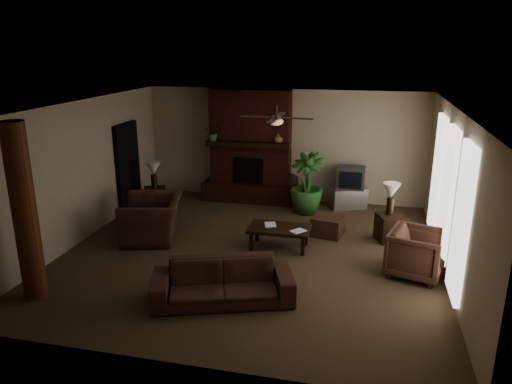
% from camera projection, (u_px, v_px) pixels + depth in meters
% --- Properties ---
extents(room_shell, '(7.00, 7.00, 7.00)m').
position_uv_depth(room_shell, '(251.00, 183.00, 8.89)').
color(room_shell, '#4C3926').
rests_on(room_shell, ground).
extents(fireplace, '(2.40, 0.70, 2.80)m').
position_uv_depth(fireplace, '(250.00, 156.00, 12.13)').
color(fireplace, '#411811').
rests_on(fireplace, ground).
extents(windows, '(0.08, 3.65, 2.35)m').
position_uv_depth(windows, '(447.00, 195.00, 8.35)').
color(windows, white).
rests_on(windows, ground).
extents(log_column, '(0.36, 0.36, 2.80)m').
position_uv_depth(log_column, '(25.00, 213.00, 7.29)').
color(log_column, '#582D16').
rests_on(log_column, ground).
extents(doorway, '(0.10, 1.00, 2.10)m').
position_uv_depth(doorway, '(128.00, 167.00, 11.41)').
color(doorway, black).
rests_on(doorway, ground).
extents(ceiling_fan, '(1.35, 1.35, 0.37)m').
position_uv_depth(ceiling_fan, '(276.00, 120.00, 8.75)').
color(ceiling_fan, '#2E2114').
rests_on(ceiling_fan, ceiling).
extents(sofa, '(2.27, 1.30, 0.85)m').
position_uv_depth(sofa, '(223.00, 276.00, 7.44)').
color(sofa, '#3E251A').
rests_on(sofa, ground).
extents(armchair_left, '(1.19, 1.51, 1.16)m').
position_uv_depth(armchair_left, '(152.00, 212.00, 9.82)').
color(armchair_left, '#3E251A').
rests_on(armchair_left, ground).
extents(armchair_right, '(1.04, 1.08, 0.91)m').
position_uv_depth(armchair_right, '(417.00, 251.00, 8.25)').
color(armchair_right, '#3E251A').
rests_on(armchair_right, ground).
extents(coffee_table, '(1.20, 0.70, 0.43)m').
position_uv_depth(coffee_table, '(279.00, 230.00, 9.41)').
color(coffee_table, black).
rests_on(coffee_table, ground).
extents(ottoman, '(0.70, 0.70, 0.40)m').
position_uv_depth(ottoman, '(328.00, 226.00, 10.11)').
color(ottoman, '#3E251A').
rests_on(ottoman, ground).
extents(tv_stand, '(0.98, 0.80, 0.50)m').
position_uv_depth(tv_stand, '(348.00, 197.00, 11.80)').
color(tv_stand, '#BCBCBE').
rests_on(tv_stand, ground).
extents(tv, '(0.66, 0.54, 0.52)m').
position_uv_depth(tv, '(351.00, 178.00, 11.63)').
color(tv, '#37373A').
rests_on(tv, tv_stand).
extents(floor_vase, '(0.34, 0.34, 0.77)m').
position_uv_depth(floor_vase, '(292.00, 187.00, 12.05)').
color(floor_vase, black).
rests_on(floor_vase, ground).
extents(floor_plant, '(1.14, 1.59, 0.80)m').
position_uv_depth(floor_plant, '(306.00, 196.00, 11.40)').
color(floor_plant, '#2A5B24').
rests_on(floor_plant, ground).
extents(side_table_left, '(0.65, 0.65, 0.55)m').
position_uv_depth(side_table_left, '(155.00, 199.00, 11.59)').
color(side_table_left, black).
rests_on(side_table_left, ground).
extents(lamp_left, '(0.45, 0.45, 0.65)m').
position_uv_depth(lamp_left, '(153.00, 170.00, 11.35)').
color(lamp_left, '#2E2114').
rests_on(lamp_left, side_table_left).
extents(side_table_right, '(0.64, 0.64, 0.55)m').
position_uv_depth(side_table_right, '(390.00, 228.00, 9.80)').
color(side_table_right, black).
rests_on(side_table_right, ground).
extents(lamp_right, '(0.42, 0.42, 0.65)m').
position_uv_depth(lamp_right, '(391.00, 193.00, 9.64)').
color(lamp_right, '#2E2114').
rests_on(lamp_right, side_table_right).
extents(mantel_plant, '(0.45, 0.49, 0.33)m').
position_uv_depth(mantel_plant, '(213.00, 134.00, 11.89)').
color(mantel_plant, '#2A5B24').
rests_on(mantel_plant, fireplace).
extents(mantel_vase, '(0.25, 0.25, 0.22)m').
position_uv_depth(mantel_vase, '(278.00, 138.00, 11.62)').
color(mantel_vase, brown).
rests_on(mantel_vase, fireplace).
extents(book_a, '(0.21, 0.09, 0.29)m').
position_uv_depth(book_a, '(265.00, 219.00, 9.43)').
color(book_a, '#999999').
rests_on(book_a, coffee_table).
extents(book_b, '(0.18, 0.15, 0.29)m').
position_uv_depth(book_b, '(295.00, 223.00, 9.20)').
color(book_b, '#999999').
rests_on(book_b, coffee_table).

